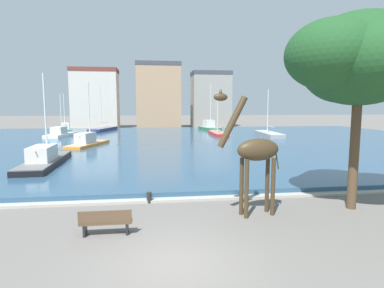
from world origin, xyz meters
The scene contains 18 objects.
ground_plane centered at (0.00, 0.00, 0.00)m, with size 300.00×300.00×0.00m, color slate.
harbor_water centered at (0.00, 30.14, 0.17)m, with size 78.21×47.67×0.34m, color #2D5170.
quay_edge_coping centered at (0.00, 6.05, 0.06)m, with size 78.21×0.50×0.12m, color #ADA89E.
giraffe_statue centered at (3.51, 3.66, 2.63)m, with size 2.93×1.00×5.14m.
sailboat_navy centered at (-8.80, 45.50, 0.46)m, with size 4.25×8.95×7.80m.
sailboat_grey centered at (15.73, 34.52, 0.46)m, with size 2.53×9.42×6.82m.
sailboat_white centered at (-12.81, 36.93, 0.56)m, with size 3.14×7.13×6.16m.
sailboat_red centered at (9.10, 37.17, 0.40)m, with size 1.91×8.12×6.46m.
sailboat_black centered at (-8.10, 15.26, 0.57)m, with size 2.31×9.53×6.81m.
sailboat_green centered at (9.75, 45.90, 0.66)m, with size 3.32×6.89×8.22m.
sailboat_orange centered at (-7.11, 26.09, 0.56)m, with size 3.91×7.85×6.97m.
sailboat_teal centered at (-15.28, 48.34, 0.55)m, with size 4.01×9.73×6.68m.
shade_tree centered at (8.24, 3.86, 6.29)m, with size 7.21×6.46×8.33m.
mooring_bollard centered at (-0.76, 5.90, 0.25)m, with size 0.24×0.24×0.50m, color #232326.
park_bench centered at (-2.24, 2.34, 0.49)m, with size 1.80×0.44×0.92m.
townhouse_end_terrace centered at (-11.67, 58.53, 6.04)m, with size 9.16×6.02×12.04m.
townhouse_corner_house centered at (1.05, 56.85, 6.61)m, with size 8.94×5.89×13.19m.
townhouse_narrow_midrow centered at (12.41, 59.78, 5.95)m, with size 8.28×5.99×11.87m.
Camera 1 is at (-0.64, -8.54, 4.47)m, focal length 29.61 mm.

